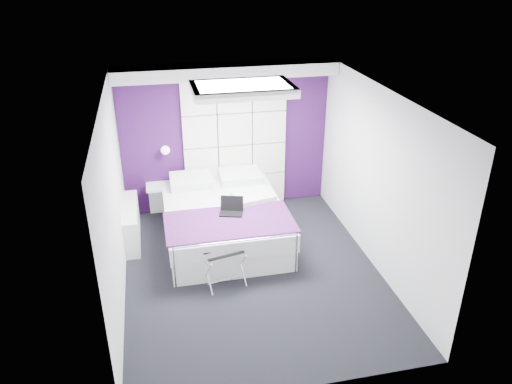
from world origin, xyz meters
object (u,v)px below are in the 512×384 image
at_px(nightstand, 160,186).
at_px(laptop, 231,209).
at_px(bed, 224,221).
at_px(wall_lamp, 165,149).
at_px(radiator, 132,223).
at_px(luggage_rack, 224,268).

bearing_deg(nightstand, laptop, -52.77).
bearing_deg(laptop, bed, 119.12).
xyz_separation_m(wall_lamp, radiator, (-0.64, -0.76, -0.92)).
bearing_deg(nightstand, luggage_rack, -71.04).
bearing_deg(laptop, nightstand, 144.42).
relative_size(radiator, laptop, 3.48).
distance_m(bed, laptop, 0.48).
distance_m(wall_lamp, radiator, 1.35).
distance_m(wall_lamp, nightstand, 0.66).
distance_m(bed, nightstand, 1.40).
height_order(wall_lamp, bed, wall_lamp).
bearing_deg(luggage_rack, nightstand, 96.53).
bearing_deg(radiator, bed, -11.40).
bearing_deg(luggage_rack, laptop, 61.68).
bearing_deg(nightstand, radiator, -124.84).
relative_size(radiator, nightstand, 2.55).
height_order(radiator, laptop, laptop).
bearing_deg(radiator, nightstand, 55.16).
distance_m(bed, luggage_rack, 1.20).
bearing_deg(bed, nightstand, 132.88).
bearing_deg(luggage_rack, radiator, 117.95).
xyz_separation_m(wall_lamp, nightstand, (-0.14, -0.04, -0.65)).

